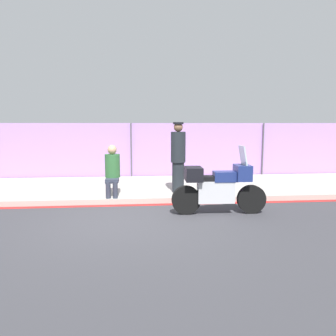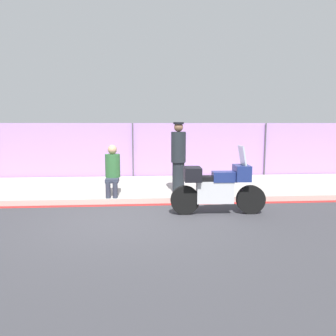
% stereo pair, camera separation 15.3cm
% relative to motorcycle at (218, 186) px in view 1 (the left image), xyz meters
% --- Properties ---
extents(ground_plane, '(120.00, 120.00, 0.00)m').
position_rel_motorcycle_xyz_m(ground_plane, '(-1.97, -0.33, -0.61)').
color(ground_plane, '#38383D').
extents(sidewalk, '(35.35, 3.55, 0.14)m').
position_rel_motorcycle_xyz_m(sidewalk, '(-1.97, 2.80, -0.54)').
color(sidewalk, '#ADA89E').
rests_on(sidewalk, ground_plane).
extents(curb_paint_stripe, '(35.35, 0.18, 0.01)m').
position_rel_motorcycle_xyz_m(curb_paint_stripe, '(-1.97, 0.94, -0.61)').
color(curb_paint_stripe, red).
rests_on(curb_paint_stripe, ground_plane).
extents(storefront_fence, '(33.58, 0.17, 2.00)m').
position_rel_motorcycle_xyz_m(storefront_fence, '(-1.97, 4.67, 0.39)').
color(storefront_fence, '#AD7FC6').
rests_on(storefront_fence, ground_plane).
extents(motorcycle, '(2.09, 0.54, 1.50)m').
position_rel_motorcycle_xyz_m(motorcycle, '(0.00, 0.00, 0.00)').
color(motorcycle, black).
rests_on(motorcycle, ground_plane).
extents(officer_standing, '(0.39, 0.39, 1.88)m').
position_rel_motorcycle_xyz_m(officer_standing, '(-0.67, 1.75, 0.49)').
color(officer_standing, '#1E2328').
rests_on(officer_standing, sidewalk).
extents(person_seated_on_curb, '(0.39, 0.67, 1.30)m').
position_rel_motorcycle_xyz_m(person_seated_on_curb, '(-2.40, 1.49, 0.24)').
color(person_seated_on_curb, '#2D3342').
rests_on(person_seated_on_curb, sidewalk).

